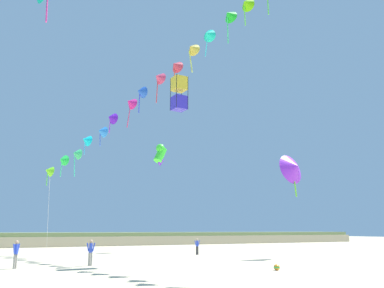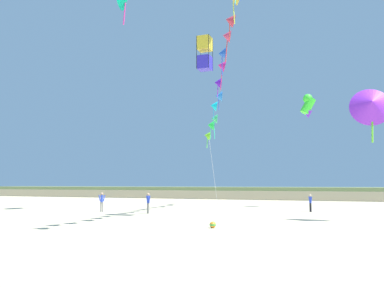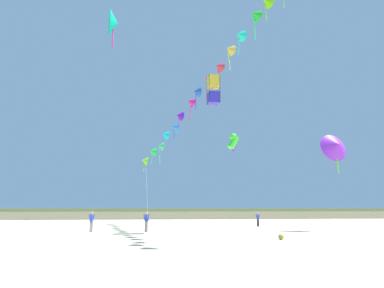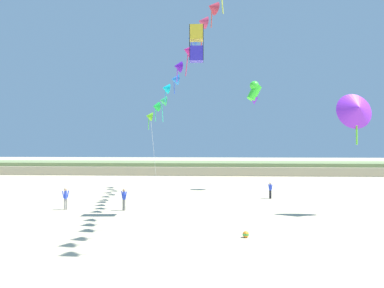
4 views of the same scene
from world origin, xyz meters
The scene contains 10 objects.
ground_plane centered at (0.00, 0.00, 0.00)m, with size 240.00×240.00×0.00m, color beige.
dune_ridge centered at (0.00, 48.43, 0.98)m, with size 120.00×10.43×1.98m.
person_near_left centered at (-2.86, 10.71, 0.99)m, with size 0.56×0.37×1.72m.
person_near_right centered at (9.57, 18.10, 0.90)m, with size 0.39×0.48×1.56m.
person_mid_center centered at (-7.57, 10.70, 1.00)m, with size 0.49×0.49×1.73m.
kite_banner_string centered at (3.65, 12.95, 16.02)m, with size 15.41×29.96×24.31m.
large_kite_low_lead centered at (14.73, 9.55, 7.81)m, with size 2.94×1.94×4.05m.
large_kite_mid_trail centered at (8.73, 25.48, 11.10)m, with size 1.95×1.51×2.68m.
large_kite_high_solo centered at (2.96, 9.05, 12.67)m, with size 1.08×1.08×2.64m.
beach_ball centered at (6.08, 2.12, 0.18)m, with size 0.36×0.36×0.36m.
Camera 1 is at (-10.37, -17.64, 2.36)m, focal length 38.00 mm.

